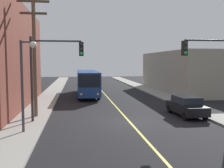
{
  "coord_description": "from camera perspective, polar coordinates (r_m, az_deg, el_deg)",
  "views": [
    {
      "loc": [
        -3.83,
        -18.24,
        4.36
      ],
      "look_at": [
        0.0,
        9.29,
        2.0
      ],
      "focal_mm": 41.36,
      "sensor_mm": 36.0,
      "label": 1
    }
  ],
  "objects": [
    {
      "name": "sidewalk_right",
      "position": [
        30.64,
        13.39,
        -3.32
      ],
      "size": [
        2.5,
        90.0,
        0.15
      ],
      "primitive_type": "cube",
      "color": "gray",
      "rests_on": "ground"
    },
    {
      "name": "parked_car_black",
      "position": [
        21.75,
        16.1,
        -4.65
      ],
      "size": [
        1.92,
        4.45,
        1.62
      ],
      "color": "black",
      "rests_on": "ground"
    },
    {
      "name": "sidewalk_left",
      "position": [
        28.77,
        -14.69,
        -3.87
      ],
      "size": [
        2.5,
        90.0,
        0.15
      ],
      "primitive_type": "cube",
      "color": "gray",
      "rests_on": "ground"
    },
    {
      "name": "traffic_signal_right_corner",
      "position": [
        19.09,
        21.09,
        4.36
      ],
      "size": [
        3.75,
        0.48,
        6.0
      ],
      "color": "#2D2D33",
      "rests_on": "sidewalk_right"
    },
    {
      "name": "ground_plane",
      "position": [
        19.14,
        3.88,
        -8.33
      ],
      "size": [
        120.0,
        120.0,
        0.0
      ],
      "primitive_type": "plane",
      "color": "black"
    },
    {
      "name": "city_bus",
      "position": [
        33.83,
        -5.48,
        0.52
      ],
      "size": [
        2.61,
        12.17,
        3.2
      ],
      "color": "navy",
      "rests_on": "ground"
    },
    {
      "name": "street_lamp_left",
      "position": [
        16.26,
        -18.55,
        2.42
      ],
      "size": [
        0.98,
        0.4,
        5.5
      ],
      "color": "#38383D",
      "rests_on": "sidewalk_left"
    },
    {
      "name": "utility_pole_near",
      "position": [
        20.78,
        -16.79,
        7.35
      ],
      "size": [
        2.4,
        0.28,
        9.4
      ],
      "color": "brown",
      "rests_on": "sidewalk_left"
    },
    {
      "name": "lane_stripe_center",
      "position": [
        33.74,
        -1.34,
        -2.56
      ],
      "size": [
        0.16,
        60.0,
        0.01
      ],
      "primitive_type": "cube",
      "color": "#D8CC4C",
      "rests_on": "ground"
    },
    {
      "name": "fire_hydrant",
      "position": [
        26.75,
        15.73,
        -3.44
      ],
      "size": [
        0.44,
        0.26,
        0.84
      ],
      "color": "red",
      "rests_on": "sidewalk_right"
    },
    {
      "name": "building_right_warehouse",
      "position": [
        41.35,
        18.41,
        2.63
      ],
      "size": [
        12.0,
        19.42,
        5.87
      ],
      "color": "gray",
      "rests_on": "ground"
    },
    {
      "name": "traffic_signal_left_corner",
      "position": [
        18.8,
        -12.78,
        4.56
      ],
      "size": [
        3.75,
        0.48,
        6.0
      ],
      "color": "#2D2D33",
      "rests_on": "sidewalk_left"
    }
  ]
}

